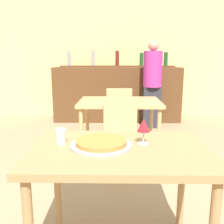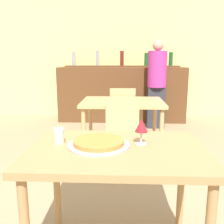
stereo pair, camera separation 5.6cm
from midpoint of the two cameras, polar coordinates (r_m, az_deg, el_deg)
The scene contains 11 objects.
wall_back at distance 5.71m, azimuth 2.60°, elevation 13.20°, with size 8.00×0.05×2.80m.
dining_table_near at distance 1.52m, azimuth 2.32°, elevation -11.43°, with size 1.04×0.72×0.75m.
dining_table_far at distance 3.29m, azimuth 2.90°, elevation 1.17°, with size 1.06×0.78×0.74m.
bar_counter at distance 5.25m, azimuth 2.51°, elevation 4.11°, with size 2.60×0.56×1.11m.
bar_back_shelf at distance 5.35m, azimuth 2.74°, elevation 10.96°, with size 2.39×0.24×0.34m.
chair_far_side_front at distance 2.79m, azimuth 2.93°, elevation -4.29°, with size 0.40×0.40×0.85m.
chair_far_side_back at distance 3.88m, azimuth 2.84°, elevation 0.29°, with size 0.40×0.40×0.85m.
pizza_tray at distance 1.51m, azimuth -1.98°, elevation -7.13°, with size 0.37×0.37×0.04m.
cheese_shaker at distance 1.57m, azimuth -11.00°, elevation -5.37°, with size 0.07×0.07×0.10m.
person_standing at distance 4.69m, azimuth 10.52°, elevation 6.88°, with size 0.34×0.34×1.62m.
wine_glass at distance 1.53m, azimuth 7.80°, elevation -3.23°, with size 0.08×0.08×0.16m.
Camera 2 is at (0.03, -1.39, 1.26)m, focal length 40.00 mm.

